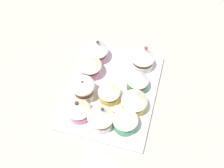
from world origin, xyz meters
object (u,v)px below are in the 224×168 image
cupcake_1 (135,100)px  cupcake_4 (102,117)px  cupcake_7 (83,89)px  cupcake_5 (109,92)px  cupcake_6 (79,109)px  cupcake_9 (97,49)px  cupcake_2 (138,80)px  cupcake_3 (143,57)px  cupcake_8 (90,65)px  cupcake_0 (126,119)px  baking_tray (112,91)px

cupcake_1 → cupcake_4: bearing=135.7°
cupcake_4 → cupcake_7: bearing=46.7°
cupcake_4 → cupcake_5: cupcake_4 is taller
cupcake_6 → cupcake_9: size_ratio=0.90×
cupcake_1 → cupcake_9: size_ratio=0.97×
cupcake_2 → cupcake_9: cupcake_9 is taller
cupcake_1 → cupcake_3: (13.76, 0.77, -0.12)cm
cupcake_7 → cupcake_8: cupcake_7 is taller
cupcake_1 → cupcake_9: bearing=46.5°
cupcake_3 → cupcake_5: bearing=153.8°
cupcake_6 → cupcake_7: bearing=6.9°
cupcake_7 → cupcake_8: (7.41, 0.54, 0.06)cm
cupcake_8 → cupcake_7: bearing=-175.8°
cupcake_2 → cupcake_9: size_ratio=0.95×
cupcake_6 → cupcake_8: cupcake_8 is taller
cupcake_0 → cupcake_7: size_ratio=0.94×
cupcake_4 → cupcake_7: size_ratio=1.07×
cupcake_8 → cupcake_9: size_ratio=0.92×
cupcake_1 → cupcake_8: bearing=62.3°
cupcake_7 → cupcake_9: bearing=1.9°
cupcake_1 → cupcake_6: 14.03cm
cupcake_0 → cupcake_8: size_ratio=0.97×
cupcake_2 → cupcake_4: 14.18cm
cupcake_3 → baking_tray: bearing=148.8°
cupcake_6 → cupcake_2: bearing=-44.8°
cupcake_8 → cupcake_9: bearing=-1.1°
cupcake_3 → cupcake_6: bearing=148.8°
cupcake_2 → cupcake_3: bearing=1.6°
cupcake_3 → cupcake_5: size_ratio=1.25×
cupcake_0 → cupcake_4: bearing=100.2°
cupcake_0 → cupcake_2: 11.90cm
cupcake_0 → cupcake_2: bearing=-1.7°
baking_tray → cupcake_1: cupcake_1 is taller
baking_tray → cupcake_5: bearing=176.5°
cupcake_9 → cupcake_1: bearing=-133.5°
baking_tray → cupcake_9: 12.61cm
cupcake_2 → cupcake_4: bearing=155.4°
cupcake_4 → cupcake_9: size_ratio=1.01×
baking_tray → cupcake_8: size_ratio=4.03×
baking_tray → cupcake_7: 8.78cm
cupcake_6 → cupcake_8: 13.34cm
cupcake_1 → cupcake_4: size_ratio=0.96×
baking_tray → cupcake_3: size_ratio=3.67×
cupcake_5 → cupcake_3: bearing=-26.2°
cupcake_0 → cupcake_3: 19.38cm
cupcake_6 → cupcake_7: (5.87, 0.71, 0.19)cm
baking_tray → cupcake_3: 12.61cm
cupcake_9 → cupcake_2: bearing=-117.3°
cupcake_4 → cupcake_6: cupcake_4 is taller
cupcake_2 → cupcake_3: 7.49cm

